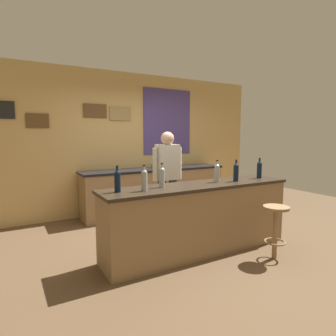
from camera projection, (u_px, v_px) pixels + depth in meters
name	position (u px, v px, depth m)	size (l,w,h in m)	color
ground_plane	(183.00, 241.00, 4.24)	(10.00, 10.00, 0.00)	brown
back_wall	(130.00, 142.00, 5.83)	(6.00, 0.09, 2.80)	tan
bar_counter	(199.00, 218.00, 3.84)	(2.69, 0.60, 0.92)	olive
side_counter	(156.00, 190.00, 5.81)	(3.00, 0.56, 0.90)	olive
bartender	(167.00, 175.00, 4.57)	(0.52, 0.21, 1.62)	#384766
bar_stool	(276.00, 223.00, 3.60)	(0.32, 0.32, 0.68)	olive
wine_bottle_a	(117.00, 180.00, 3.25)	(0.07, 0.07, 0.31)	black
wine_bottle_b	(144.00, 179.00, 3.32)	(0.07, 0.07, 0.31)	#999E99
wine_bottle_c	(162.00, 177.00, 3.54)	(0.07, 0.07, 0.31)	#999E99
wine_bottle_d	(217.00, 172.00, 3.95)	(0.07, 0.07, 0.31)	#999E99
wine_bottle_e	(236.00, 172.00, 4.01)	(0.07, 0.07, 0.31)	black
wine_bottle_f	(259.00, 169.00, 4.30)	(0.07, 0.07, 0.31)	black
wine_glass_a	(165.00, 162.00, 5.95)	(0.07, 0.07, 0.16)	silver
wine_glass_b	(180.00, 161.00, 6.11)	(0.07, 0.07, 0.16)	silver
coffee_mug	(153.00, 166.00, 5.77)	(0.12, 0.08, 0.09)	#338C4C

